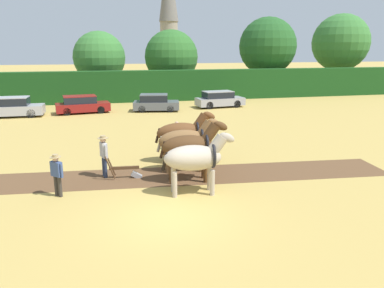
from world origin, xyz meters
The scene contains 20 objects.
ground_plane centered at (0.00, 0.00, 0.00)m, with size 240.00×240.00×0.00m, color tan.
plowed_furrow_strip centered at (-2.38, 4.08, 0.00)m, with size 25.09×2.50×0.01m, color brown.
hedgerow centered at (0.00, 27.04, 1.54)m, with size 75.13×1.48×3.08m, color #194719.
tree_left centered at (-2.15, 31.51, 4.27)m, with size 5.56×5.56×7.05m.
tree_center_left centered at (5.72, 31.44, 4.29)m, with size 5.96×5.96×7.28m.
tree_center centered at (16.98, 30.71, 5.45)m, with size 6.62×6.62×8.77m.
tree_center_right centered at (27.28, 31.80, 5.90)m, with size 7.00×7.00×9.41m.
church_spire centered at (9.43, 54.29, 11.11)m, with size 3.27×3.27×21.24m.
draft_horse_lead_left centered at (1.29, 1.68, 1.38)m, with size 2.77×1.18×2.38m.
draft_horse_lead_right centered at (1.42, 3.04, 1.45)m, with size 2.82×1.15×2.53m.
draft_horse_trail_left centered at (1.54, 4.41, 1.35)m, with size 2.88×1.23×2.38m.
draft_horse_trail_right centered at (1.67, 5.77, 1.40)m, with size 2.91×1.21×2.46m.
plow centered at (-1.08, 3.96, 0.31)m, with size 1.51×0.49×1.13m.
farmer_at_plow centered at (-1.99, 4.34, 1.05)m, with size 0.45×0.67×1.78m.
farmer_beside_team centered at (1.76, 7.80, 0.89)m, with size 0.40×0.57×1.56m.
farmer_onlooker_left centered at (-3.66, 2.54, 0.92)m, with size 0.47×0.47×1.59m.
parked_car_left centered at (-8.85, 20.50, 0.75)m, with size 4.34×1.85×1.56m.
parked_car_center_left centered at (-3.70, 21.08, 0.70)m, with size 4.51×2.32×1.46m.
parked_car_center centered at (2.41, 20.73, 0.69)m, with size 4.10×2.44×1.45m.
parked_car_center_right centered at (8.36, 21.52, 0.71)m, with size 4.51×2.19×1.47m.
Camera 1 is at (-1.82, -11.05, 5.28)m, focal length 35.00 mm.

